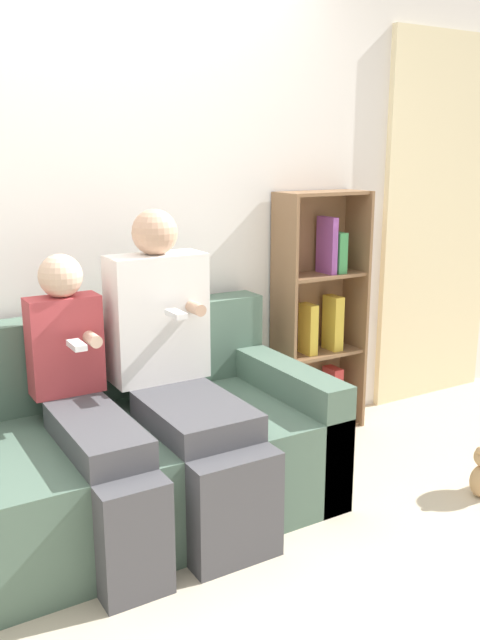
{
  "coord_description": "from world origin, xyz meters",
  "views": [
    {
      "loc": [
        -0.96,
        -2.0,
        1.54
      ],
      "look_at": [
        0.58,
        0.61,
        0.78
      ],
      "focal_mm": 38.0,
      "sensor_mm": 36.0,
      "label": 1
    }
  ],
  "objects_px": {
    "couch": "(110,458)",
    "adult_seated": "(180,366)",
    "child_seated": "(90,408)",
    "bookshelf": "(315,326)"
  },
  "relations": [
    {
      "from": "couch",
      "to": "child_seated",
      "type": "bearing_deg",
      "value": -131.28
    },
    {
      "from": "couch",
      "to": "adult_seated",
      "type": "bearing_deg",
      "value": -15.25
    },
    {
      "from": "adult_seated",
      "to": "bookshelf",
      "type": "bearing_deg",
      "value": 22.93
    },
    {
      "from": "child_seated",
      "to": "bookshelf",
      "type": "relative_size",
      "value": 0.85
    },
    {
      "from": "adult_seated",
      "to": "couch",
      "type": "bearing_deg",
      "value": 164.75
    },
    {
      "from": "child_seated",
      "to": "bookshelf",
      "type": "bearing_deg",
      "value": 18.54
    },
    {
      "from": "couch",
      "to": "child_seated",
      "type": "xyz_separation_m",
      "value": [
        -0.11,
        -0.13,
        0.29
      ]
    },
    {
      "from": "couch",
      "to": "child_seated",
      "type": "relative_size",
      "value": 1.63
    },
    {
      "from": "adult_seated",
      "to": "child_seated",
      "type": "xyz_separation_m",
      "value": [
        -0.41,
        -0.05,
        -0.09
      ]
    },
    {
      "from": "child_seated",
      "to": "couch",
      "type": "bearing_deg",
      "value": 48.72
    }
  ]
}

